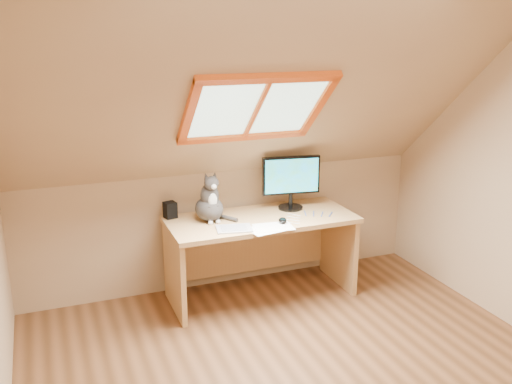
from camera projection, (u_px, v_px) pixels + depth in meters
name	position (u px, v px, depth m)	size (l,w,h in m)	color
room_shell	(334.00, 172.00, 3.00)	(3.52, 3.52, 2.41)	tan
desk	(258.00, 240.00, 4.71)	(1.51, 0.66, 0.69)	tan
monitor	(291.00, 179.00, 4.73)	(0.49, 0.21, 0.45)	black
cat	(210.00, 203.00, 4.47)	(0.24, 0.28, 0.41)	#3F3A38
desk_speaker	(170.00, 210.00, 4.56)	(0.09, 0.09, 0.13)	black
graphics_tablet	(234.00, 229.00, 4.31)	(0.27, 0.19, 0.01)	#B2B2B7
mouse	(283.00, 220.00, 4.46)	(0.06, 0.11, 0.04)	black
papers	(265.00, 228.00, 4.33)	(0.33, 0.27, 0.00)	white
cables	(308.00, 216.00, 4.61)	(0.51, 0.26, 0.01)	silver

